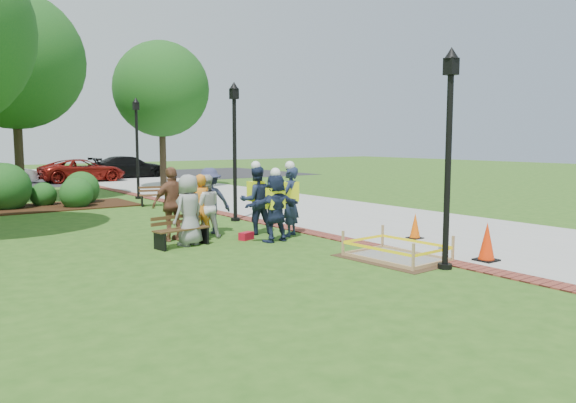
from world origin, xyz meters
TOP-DOWN VIEW (x-y plane):
  - ground at (0.00, 0.00)m, footprint 100.00×100.00m
  - sidewalk at (5.00, 10.00)m, footprint 6.00×60.00m
  - brick_edging at (1.75, 10.00)m, footprint 0.50×60.00m
  - mulch_bed at (-3.00, 12.00)m, footprint 7.00×3.00m
  - parking_lot at (0.00, 27.00)m, footprint 36.00×12.00m
  - wet_concrete_pad at (1.16, -1.80)m, footprint 1.83×2.39m
  - bench_near at (-1.93, 2.13)m, footprint 1.42×0.65m
  - bench_far at (0.91, 10.17)m, footprint 1.43×0.84m
  - cone_front at (2.47, -3.10)m, footprint 0.42×0.42m
  - cone_back at (3.30, -0.44)m, footprint 0.34×0.34m
  - cone_far at (3.53, 10.87)m, footprint 0.41×0.41m
  - toolbox at (-0.22, 2.01)m, footprint 0.44×0.34m
  - lamp_near at (1.25, -3.00)m, footprint 0.28×0.28m
  - lamp_mid at (1.25, 5.00)m, footprint 0.28×0.28m
  - lamp_far at (1.25, 13.00)m, footprint 0.28×0.28m
  - tree_back at (-2.97, 14.97)m, footprint 5.48×5.48m
  - tree_right at (4.23, 17.19)m, footprint 4.82×4.82m
  - shrub_b at (-3.99, 12.39)m, footprint 1.82×1.82m
  - shrub_c at (-1.75, 11.43)m, footprint 1.20×1.20m
  - shrub_d at (-1.21, 12.64)m, footprint 1.37×1.37m
  - shrub_e at (-2.62, 12.68)m, footprint 0.97×0.97m
  - casual_person_a at (-1.71, 2.17)m, footprint 0.63×0.51m
  - casual_person_b at (-1.12, 2.77)m, footprint 0.60×0.47m
  - casual_person_c at (-0.92, 2.83)m, footprint 0.59×0.47m
  - casual_person_d at (-1.76, 2.97)m, footprint 0.62×0.42m
  - casual_person_e at (-0.53, 3.34)m, footprint 0.63×0.47m
  - hivis_worker_a at (0.24, 1.37)m, footprint 0.54×0.35m
  - hivis_worker_b at (1.00, 1.80)m, footprint 0.69×0.64m
  - hivis_worker_c at (0.46, 2.60)m, footprint 0.64×0.48m
  - parked_car_b at (-2.19, 24.86)m, footprint 2.11×4.36m
  - parked_car_c at (2.16, 24.07)m, footprint 2.04×4.55m
  - parked_car_d at (5.66, 25.84)m, footprint 2.26×4.81m

SIDE VIEW (x-z plane):
  - ground at x=0.00m, z-range 0.00..0.00m
  - shrub_b at x=-3.99m, z-range -0.91..0.91m
  - shrub_c at x=-1.75m, z-range -0.60..0.60m
  - shrub_d at x=-1.21m, z-range -0.68..0.68m
  - shrub_e at x=-2.62m, z-range -0.48..0.48m
  - parked_car_b at x=-2.19m, z-range -0.69..0.69m
  - parked_car_c at x=2.16m, z-range -0.74..0.74m
  - parked_car_d at x=5.66m, z-range -0.77..0.77m
  - parking_lot at x=0.00m, z-range 0.00..0.01m
  - sidewalk at x=5.00m, z-range 0.00..0.02m
  - brick_edging at x=1.75m, z-range 0.00..0.03m
  - mulch_bed at x=-3.00m, z-range -0.01..0.04m
  - toolbox at x=-0.22m, z-range 0.00..0.19m
  - wet_concrete_pad at x=1.16m, z-range -0.04..0.51m
  - bench_far at x=0.91m, z-range -0.13..0.60m
  - bench_near at x=-1.93m, z-range -0.13..0.61m
  - cone_back at x=3.30m, z-range -0.01..0.65m
  - cone_far at x=3.53m, z-range -0.01..0.80m
  - cone_front at x=2.47m, z-range -0.01..0.81m
  - casual_person_c at x=-0.92m, z-range 0.00..1.63m
  - casual_person_b at x=-1.12m, z-range 0.00..1.65m
  - casual_person_a at x=-1.71m, z-range 0.00..1.70m
  - casual_person_e at x=-0.53m, z-range 0.00..1.77m
  - hivis_worker_a at x=0.24m, z-range 0.00..1.83m
  - casual_person_d at x=-1.76m, z-range 0.00..1.85m
  - hivis_worker_c at x=0.46m, z-range -0.01..1.95m
  - hivis_worker_b at x=1.00m, z-range -0.01..1.96m
  - lamp_near at x=1.25m, z-range 0.35..4.61m
  - lamp_mid at x=1.25m, z-range 0.35..4.61m
  - lamp_far at x=1.25m, z-range 0.35..4.61m
  - tree_right at x=4.23m, z-range 1.30..8.76m
  - tree_back at x=-2.97m, z-range 1.45..9.84m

